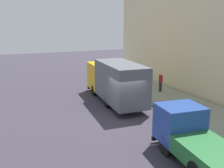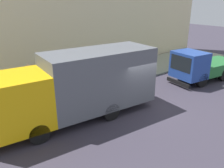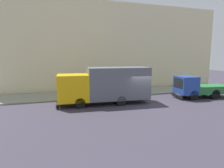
# 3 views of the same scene
# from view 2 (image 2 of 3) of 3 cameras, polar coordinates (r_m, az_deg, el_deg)

# --- Properties ---
(ground) EXTENTS (80.00, 80.00, 0.00)m
(ground) POSITION_cam_2_polar(r_m,az_deg,el_deg) (12.67, 6.81, -5.52)
(ground) COLOR #383340
(sidewalk) EXTENTS (4.34, 30.00, 0.12)m
(sidewalk) POSITION_cam_2_polar(r_m,az_deg,el_deg) (16.42, -5.84, 0.93)
(sidewalk) COLOR gray
(sidewalk) RESTS_ON ground
(building_facade) EXTENTS (0.50, 30.00, 10.81)m
(building_facade) POSITION_cam_2_polar(r_m,az_deg,el_deg) (17.81, -11.36, 19.72)
(building_facade) COLOR beige
(building_facade) RESTS_ON ground
(large_utility_truck) EXTENTS (2.87, 8.21, 3.23)m
(large_utility_truck) POSITION_cam_2_polar(r_m,az_deg,el_deg) (10.90, -8.14, -0.13)
(large_utility_truck) COLOR #EAB00D
(large_utility_truck) RESTS_ON ground
(small_flatbed_truck) EXTENTS (2.64, 5.69, 2.23)m
(small_flatbed_truck) POSITION_cam_2_polar(r_m,az_deg,el_deg) (17.32, 21.31, 4.12)
(small_flatbed_truck) COLOR #214297
(small_flatbed_truck) RESTS_ON ground
(pedestrian_walking) EXTENTS (0.42, 0.42, 1.67)m
(pedestrian_walking) POSITION_cam_2_polar(r_m,az_deg,el_deg) (15.07, -19.82, 1.78)
(pedestrian_walking) COLOR black
(pedestrian_walking) RESTS_ON sidewalk
(street_sign_post) EXTENTS (0.44, 0.08, 2.68)m
(street_sign_post) POSITION_cam_2_polar(r_m,az_deg,el_deg) (13.32, -9.51, 3.49)
(street_sign_post) COLOR #4C5156
(street_sign_post) RESTS_ON sidewalk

